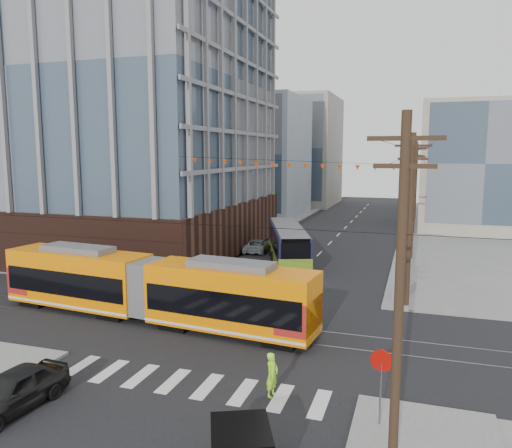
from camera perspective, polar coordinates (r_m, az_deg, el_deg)
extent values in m
plane|color=slate|center=(25.01, -4.48, -14.89)|extent=(160.00, 160.00, 0.00)
cube|color=#381E16|center=(54.13, -17.24, 12.61)|extent=(30.00, 25.00, 28.60)
cube|color=#8C99A5|center=(77.67, -1.42, 7.61)|extent=(18.00, 16.00, 18.00)
cube|color=gray|center=(69.60, 24.06, 6.01)|extent=(14.00, 14.00, 16.00)
cube|color=gray|center=(95.99, 4.32, 8.29)|extent=(16.00, 18.00, 20.00)
cube|color=#8C99A5|center=(89.72, 24.02, 5.71)|extent=(16.00, 16.00, 14.00)
cylinder|color=black|center=(15.81, 16.05, -7.90)|extent=(0.30, 0.30, 11.00)
cylinder|color=black|center=(77.33, 17.81, 4.62)|extent=(0.30, 0.30, 11.00)
imported|color=black|center=(22.10, -26.07, -16.74)|extent=(2.23, 4.75, 1.57)
imported|color=#ACACAC|center=(37.32, -5.45, -5.92)|extent=(3.22, 4.59, 1.44)
imported|color=silver|center=(41.08, -3.18, -4.73)|extent=(3.22, 4.58, 1.23)
imported|color=slate|center=(49.32, 0.14, -2.49)|extent=(2.57, 4.84, 1.30)
imported|color=#A5FF26|center=(20.99, 1.85, -16.83)|extent=(0.58, 0.75, 1.84)
cube|color=slate|center=(35.94, 16.60, -7.38)|extent=(1.77, 3.68, 0.72)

